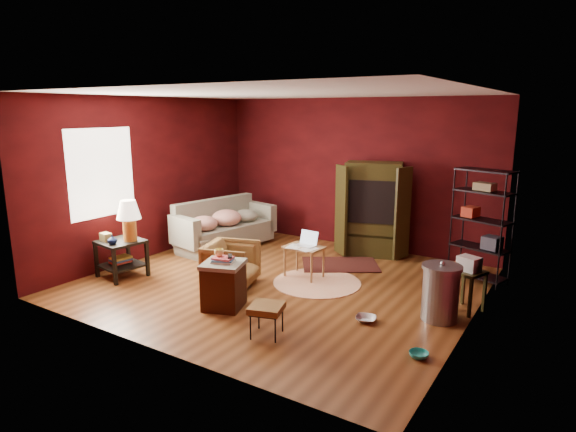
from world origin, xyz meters
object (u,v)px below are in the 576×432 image
object	(u,v)px
side_table	(125,231)
hamper	(224,284)
armchair	(231,262)
tv_armoire	(373,208)
wire_shelving	(483,221)
sofa	(225,229)
laptop_desk	(304,250)

from	to	relation	value
side_table	hamper	world-z (taller)	side_table
armchair	tv_armoire	bearing A→B (deg)	-40.79
hamper	wire_shelving	distance (m)	3.96
wire_shelving	side_table	bearing A→B (deg)	-131.06
wire_shelving	hamper	bearing A→B (deg)	-113.77
armchair	side_table	world-z (taller)	side_table
side_table	armchair	bearing A→B (deg)	19.32
sofa	hamper	xyz separation A→B (m)	(1.84, -2.24, -0.04)
armchair	hamper	bearing A→B (deg)	-164.60
armchair	hamper	xyz separation A→B (m)	(0.44, -0.71, -0.04)
armchair	hamper	size ratio (longest dim) A/B	1.01
hamper	laptop_desk	world-z (taller)	laptop_desk
sofa	hamper	bearing A→B (deg)	-135.05
hamper	wire_shelving	world-z (taller)	wire_shelving
sofa	laptop_desk	world-z (taller)	sofa
hamper	tv_armoire	size ratio (longest dim) A/B	0.43
laptop_desk	tv_armoire	world-z (taller)	tv_armoire
armchair	tv_armoire	xyz separation A→B (m)	(1.15, 2.57, 0.51)
laptop_desk	wire_shelving	xyz separation A→B (m)	(2.34, 1.29, 0.50)
sofa	armchair	xyz separation A→B (m)	(1.40, -1.54, -0.01)
armchair	laptop_desk	size ratio (longest dim) A/B	1.00
laptop_desk	tv_armoire	xyz separation A→B (m)	(0.42, 1.68, 0.43)
armchair	laptop_desk	xyz separation A→B (m)	(0.74, 0.89, 0.08)
side_table	wire_shelving	size ratio (longest dim) A/B	0.71
armchair	tv_armoire	distance (m)	2.86
side_table	tv_armoire	size ratio (longest dim) A/B	0.73
tv_armoire	laptop_desk	bearing A→B (deg)	-121.27
hamper	laptop_desk	distance (m)	1.63
armchair	wire_shelving	size ratio (longest dim) A/B	0.42
hamper	tv_armoire	xyz separation A→B (m)	(0.71, 3.28, 0.55)
armchair	side_table	xyz separation A→B (m)	(-1.63, -0.57, 0.37)
side_table	wire_shelving	world-z (taller)	wire_shelving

